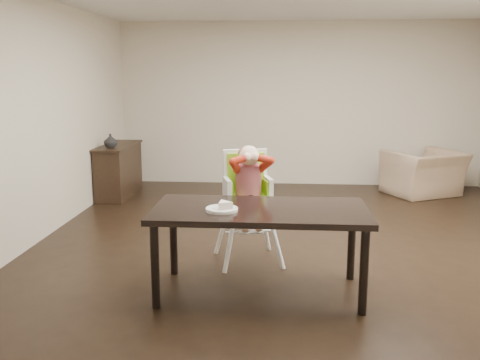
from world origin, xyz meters
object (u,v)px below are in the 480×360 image
object	(u,v)px
high_chair	(248,180)
sideboard	(119,170)
armchair	(424,166)
dining_table	(260,217)

from	to	relation	value
high_chair	sideboard	distance (m)	3.52
armchair	sideboard	xyz separation A→B (m)	(-4.69, -0.41, -0.06)
high_chair	armchair	size ratio (longest dim) A/B	1.12
dining_table	high_chair	bearing A→B (deg)	100.69
sideboard	dining_table	bearing A→B (deg)	-57.06
dining_table	sideboard	world-z (taller)	sideboard
dining_table	armchair	size ratio (longest dim) A/B	1.72
dining_table	armchair	bearing A→B (deg)	59.09
high_chair	sideboard	world-z (taller)	high_chair
armchair	high_chair	bearing A→B (deg)	24.68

